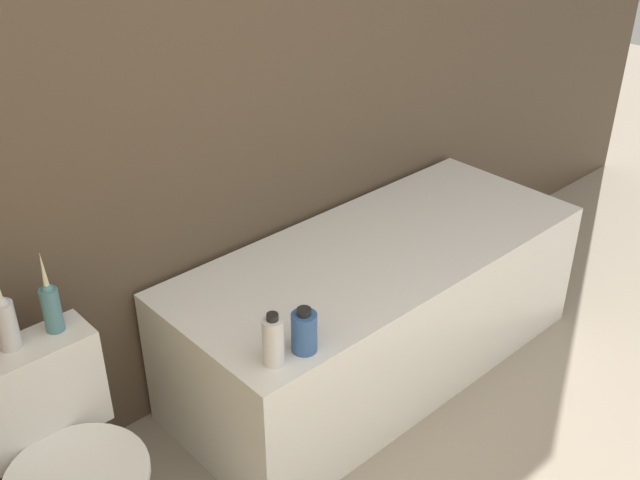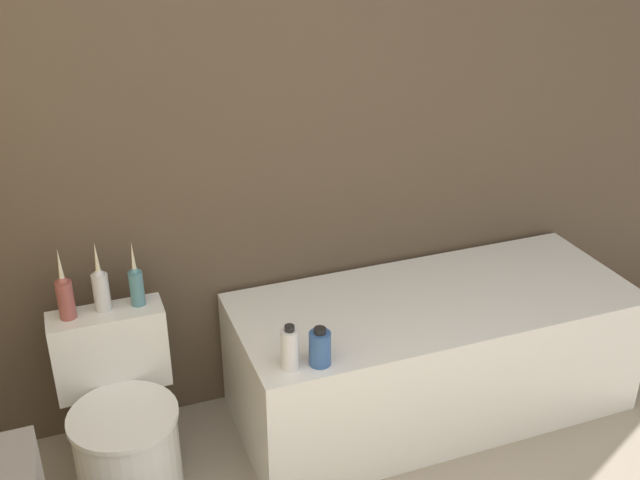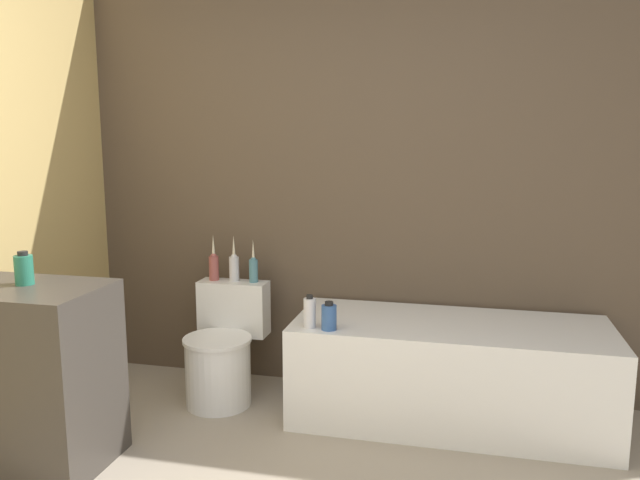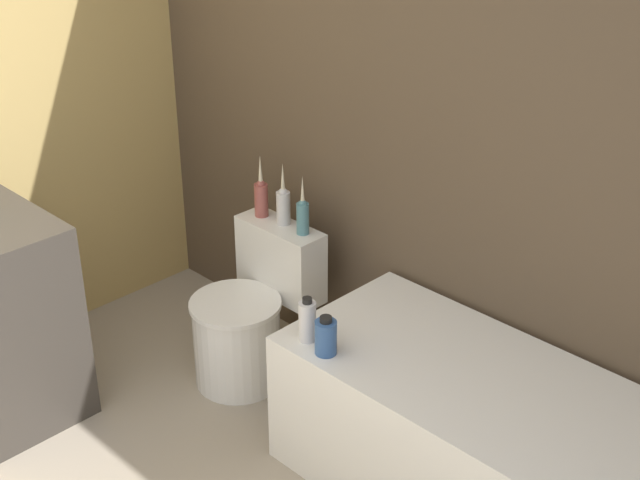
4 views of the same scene
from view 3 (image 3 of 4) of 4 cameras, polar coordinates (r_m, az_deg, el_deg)
wall_back_tiled at (r=3.77m, az=1.64°, el=5.88°), size 6.40×0.06×2.60m
bathtub at (r=3.52m, az=11.74°, el=-11.66°), size 1.68×0.69×0.55m
toilet at (r=3.75m, az=-8.89°, el=-10.15°), size 0.42×0.54×0.67m
vanity_counter at (r=3.28m, az=-24.89°, el=-11.21°), size 0.71×0.50×0.86m
soap_bottle_glass at (r=3.18m, az=-25.45°, el=-2.44°), size 0.08×0.08×0.16m
vase_gold at (r=3.85m, az=-9.68°, el=-2.27°), size 0.06×0.06×0.28m
vase_silver at (r=3.81m, az=-7.86°, el=-2.35°), size 0.06×0.06×0.28m
vase_bronze at (r=3.76m, az=-6.11°, el=-2.57°), size 0.05×0.05×0.26m
shampoo_bottle_tall at (r=3.27m, az=-0.95°, el=-6.63°), size 0.06×0.06×0.18m
shampoo_bottle_short at (r=3.24m, az=0.83°, el=-7.04°), size 0.08×0.08×0.15m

